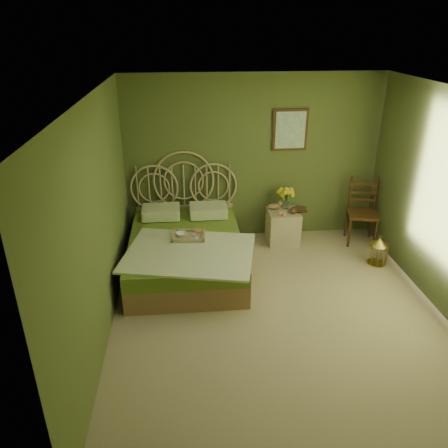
{
  "coord_description": "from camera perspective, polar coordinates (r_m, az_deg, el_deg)",
  "views": [
    {
      "loc": [
        -1.06,
        -4.31,
        3.25
      ],
      "look_at": [
        -0.57,
        1.0,
        0.78
      ],
      "focal_mm": 35.0,
      "sensor_mm": 36.0,
      "label": 1
    }
  ],
  "objects": [
    {
      "name": "birdcage",
      "position": [
        6.78,
        19.46,
        -3.37
      ],
      "size": [
        0.27,
        0.27,
        0.41
      ],
      "rotation": [
        0.0,
        0.0,
        0.36
      ],
      "color": "gold",
      "rests_on": "floor"
    },
    {
      "name": "ceiling",
      "position": [
        4.49,
        8.84,
        16.26
      ],
      "size": [
        4.5,
        4.5,
        0.0
      ],
      "primitive_type": "plane",
      "rotation": [
        3.14,
        0.0,
        0.0
      ],
      "color": "silver",
      "rests_on": "wall_back"
    },
    {
      "name": "wall_art",
      "position": [
        6.9,
        8.65,
        12.05
      ],
      "size": [
        0.54,
        0.04,
        0.64
      ],
      "color": "#3D1F10",
      "rests_on": "wall_back"
    },
    {
      "name": "floor",
      "position": [
        5.5,
        7.05,
        -11.55
      ],
      "size": [
        4.5,
        4.5,
        0.0
      ],
      "primitive_type": "plane",
      "color": "#C3AC8D",
      "rests_on": "ground"
    },
    {
      "name": "nightstand",
      "position": [
        7.04,
        7.74,
        0.29
      ],
      "size": [
        0.49,
        0.49,
        0.96
      ],
      "color": "beige",
      "rests_on": "floor"
    },
    {
      "name": "book_lower",
      "position": [
        7.0,
        9.22,
        1.83
      ],
      "size": [
        0.18,
        0.24,
        0.02
      ],
      "primitive_type": "imported",
      "rotation": [
        0.0,
        0.0,
        -0.02
      ],
      "color": "#381E0F",
      "rests_on": "nightstand"
    },
    {
      "name": "book_upper",
      "position": [
        6.99,
        9.23,
        1.98
      ],
      "size": [
        0.26,
        0.29,
        0.02
      ],
      "primitive_type": "imported",
      "rotation": [
        0.0,
        0.0,
        -0.45
      ],
      "color": "#472819",
      "rests_on": "nightstand"
    },
    {
      "name": "wall_left",
      "position": [
        4.82,
        -16.0,
        0.01
      ],
      "size": [
        0.0,
        4.5,
        4.5
      ],
      "primitive_type": "plane",
      "rotation": [
        1.57,
        0.0,
        1.57
      ],
      "color": "#505F32",
      "rests_on": "floor"
    },
    {
      "name": "cereal_bowl",
      "position": [
        6.09,
        -5.59,
        -1.31
      ],
      "size": [
        0.17,
        0.17,
        0.04
      ],
      "primitive_type": "imported",
      "rotation": [
        0.0,
        0.0,
        0.17
      ],
      "color": "white",
      "rests_on": "bed"
    },
    {
      "name": "chair",
      "position": [
        7.28,
        17.48,
        2.13
      ],
      "size": [
        0.55,
        0.55,
        1.04
      ],
      "rotation": [
        0.0,
        0.0,
        -0.21
      ],
      "color": "#3D1F10",
      "rests_on": "floor"
    },
    {
      "name": "coffee_cup",
      "position": [
        5.98,
        -3.87,
        -1.56
      ],
      "size": [
        0.08,
        0.08,
        0.07
      ],
      "primitive_type": "imported",
      "rotation": [
        0.0,
        0.0,
        -0.1
      ],
      "color": "white",
      "rests_on": "bed"
    },
    {
      "name": "wall_back",
      "position": [
        6.93,
        3.82,
        8.48
      ],
      "size": [
        4.0,
        0.0,
        4.0
      ],
      "primitive_type": "plane",
      "rotation": [
        1.57,
        0.0,
        0.0
      ],
      "color": "#505F32",
      "rests_on": "floor"
    },
    {
      "name": "bed",
      "position": [
        6.26,
        -4.98,
        -3.18
      ],
      "size": [
        1.85,
        2.34,
        1.45
      ],
      "color": "#9E734F",
      "rests_on": "floor"
    }
  ]
}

